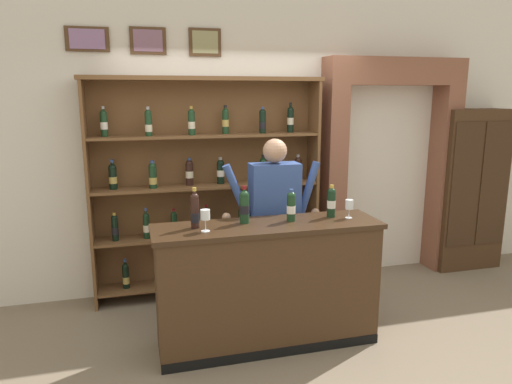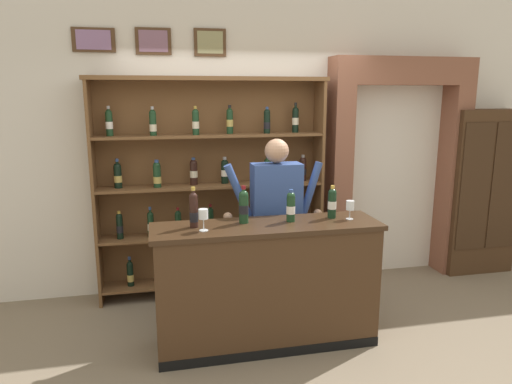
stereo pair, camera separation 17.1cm
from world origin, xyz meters
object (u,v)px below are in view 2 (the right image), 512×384
object	(u,v)px
tasting_bottle_rosso	(291,206)
tasting_bottle_vin_santo	(332,202)
shopkeeper	(276,208)
side_cabinet	(478,191)
tasting_bottle_bianco	(194,210)
tasting_bottle_riserva	(244,206)
wine_glass_spare	(203,215)
wine_shelf	(211,182)
wine_glass_right	(350,207)
tasting_counter	(267,285)

from	to	relation	value
tasting_bottle_rosso	tasting_bottle_vin_santo	world-z (taller)	tasting_bottle_vin_santo
tasting_bottle_rosso	shopkeeper	bearing A→B (deg)	90.86
side_cabinet	tasting_bottle_bianco	size ratio (longest dim) A/B	5.88
tasting_bottle_riserva	tasting_bottle_rosso	bearing A→B (deg)	-5.88
wine_glass_spare	tasting_bottle_riserva	bearing A→B (deg)	24.19
wine_shelf	side_cabinet	world-z (taller)	wine_shelf
wine_shelf	tasting_bottle_bianco	size ratio (longest dim) A/B	7.29
tasting_bottle_bianco	wine_glass_right	bearing A→B (deg)	-1.92
wine_shelf	tasting_bottle_riserva	size ratio (longest dim) A/B	7.67
side_cabinet	wine_glass_spare	xyz separation A→B (m)	(-3.33, -1.22, 0.22)
wine_glass_right	tasting_counter	bearing A→B (deg)	179.92
wine_shelf	tasting_counter	size ratio (longest dim) A/B	1.27
wine_shelf	wine_glass_spare	size ratio (longest dim) A/B	13.74
side_cabinet	tasting_bottle_rosso	bearing A→B (deg)	-157.02
tasting_counter	tasting_bottle_riserva	bearing A→B (deg)	155.06
tasting_bottle_rosso	wine_glass_right	distance (m)	0.50
wine_shelf	tasting_bottle_rosso	size ratio (longest dim) A/B	8.78
wine_shelf	tasting_counter	xyz separation A→B (m)	(0.30, -1.18, -0.66)
side_cabinet	tasting_bottle_riserva	distance (m)	3.18
tasting_counter	wine_glass_right	distance (m)	0.95
side_cabinet	shopkeeper	distance (m)	2.69
wine_glass_spare	tasting_counter	bearing A→B (deg)	7.97
tasting_counter	tasting_bottle_riserva	world-z (taller)	tasting_bottle_riserva
shopkeeper	wine_glass_spare	bearing A→B (deg)	-142.31
wine_shelf	side_cabinet	distance (m)	3.12
wine_shelf	shopkeeper	world-z (taller)	wine_shelf
wine_shelf	wine_glass_right	size ratio (longest dim) A/B	14.80
wine_shelf	tasting_bottle_riserva	xyz separation A→B (m)	(0.13, -1.10, -0.00)
tasting_counter	tasting_bottle_bianco	distance (m)	0.88
tasting_counter	wine_shelf	bearing A→B (deg)	104.39
tasting_bottle_bianco	wine_glass_right	distance (m)	1.29
side_cabinet	tasting_bottle_rosso	xyz separation A→B (m)	(-2.60, -1.10, 0.22)
wine_shelf	tasting_counter	world-z (taller)	wine_shelf
tasting_bottle_rosso	tasting_bottle_vin_santo	bearing A→B (deg)	5.19
side_cabinet	tasting_bottle_rosso	world-z (taller)	side_cabinet
shopkeeper	tasting_bottle_bianco	world-z (taller)	shopkeeper
tasting_bottle_rosso	wine_glass_right	size ratio (longest dim) A/B	1.68
tasting_bottle_riserva	wine_shelf	bearing A→B (deg)	96.65
shopkeeper	tasting_counter	bearing A→B (deg)	-112.76
wine_glass_spare	side_cabinet	bearing A→B (deg)	20.10
shopkeeper	tasting_bottle_vin_santo	size ratio (longest dim) A/B	6.05
wine_shelf	wine_glass_right	xyz separation A→B (m)	(1.01, -1.18, -0.03)
tasting_counter	wine_glass_right	xyz separation A→B (m)	(0.71, -0.00, 0.63)
tasting_bottle_vin_santo	wine_glass_right	bearing A→B (deg)	-30.47
tasting_counter	tasting_bottle_bianco	bearing A→B (deg)	175.83
tasting_bottle_bianco	shopkeeper	bearing A→B (deg)	29.43
tasting_bottle_rosso	wine_glass_spare	size ratio (longest dim) A/B	1.56
wine_shelf	wine_glass_spare	distance (m)	1.27
wine_glass_spare	wine_glass_right	size ratio (longest dim) A/B	1.08
tasting_counter	tasting_bottle_vin_santo	xyz separation A→B (m)	(0.58, 0.08, 0.66)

